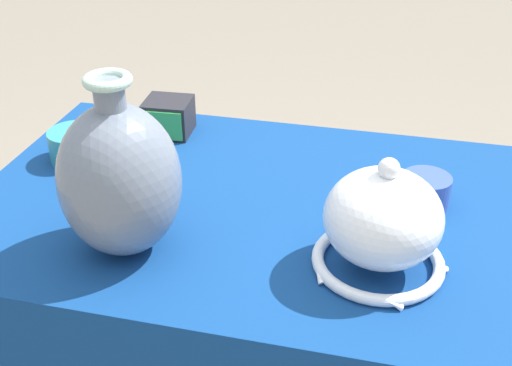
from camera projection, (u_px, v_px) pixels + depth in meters
name	position (u px, v px, depth m)	size (l,w,h in m)	color
display_table	(278.00, 240.00, 1.35)	(1.30, 0.79, 0.76)	olive
vase_tall_bulbous	(120.00, 179.00, 1.13)	(0.22, 0.22, 0.34)	slate
vase_dome_bell	(382.00, 224.00, 1.11)	(0.24, 0.25, 0.22)	white
mosaic_tile_box	(168.00, 117.00, 1.60)	(0.12, 0.12, 0.09)	#232328
pot_squat_cobalt	(425.00, 190.00, 1.32)	(0.10, 0.10, 0.06)	#3851A8
pot_squat_teal	(76.00, 145.00, 1.49)	(0.12, 0.12, 0.07)	teal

